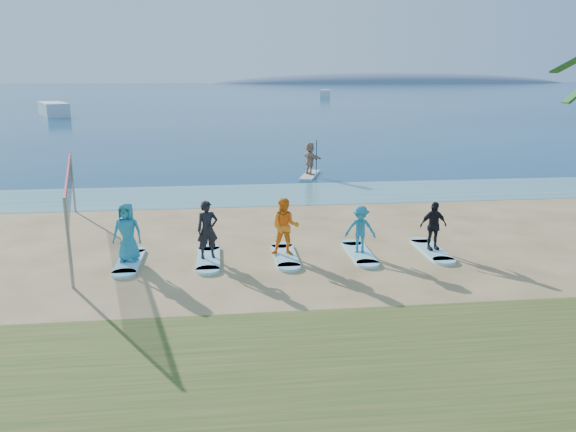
{
  "coord_description": "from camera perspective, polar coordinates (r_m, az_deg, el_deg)",
  "views": [
    {
      "loc": [
        -0.96,
        -15.52,
        5.61
      ],
      "look_at": [
        1.12,
        2.0,
        1.1
      ],
      "focal_mm": 35.0,
      "sensor_mm": 36.0,
      "label": 1
    }
  ],
  "objects": [
    {
      "name": "surfboard_3",
      "position": [
        18.02,
        7.28,
        -3.77
      ],
      "size": [
        0.7,
        2.2,
        0.09
      ],
      "primitive_type": "cube",
      "color": "#9BE4F0",
      "rests_on": "ground"
    },
    {
      "name": "surfboard_0",
      "position": [
        17.74,
        -15.81,
        -4.5
      ],
      "size": [
        0.7,
        2.2,
        0.09
      ],
      "primitive_type": "cube",
      "color": "#9BE4F0",
      "rests_on": "ground"
    },
    {
      "name": "shallow_water",
      "position": [
        26.63,
        -4.56,
        2.16
      ],
      "size": [
        600.0,
        600.0,
        0.0
      ],
      "primitive_type": "plane",
      "color": "teal",
      "rests_on": "ground"
    },
    {
      "name": "island_ridge",
      "position": [
        329.83,
        10.42,
        13.15
      ],
      "size": [
        220.0,
        56.0,
        18.0
      ],
      "primitive_type": "ellipsoid",
      "color": "slate",
      "rests_on": "ground"
    },
    {
      "name": "paddleboard",
      "position": [
        31.45,
        2.24,
        4.17
      ],
      "size": [
        1.6,
        3.07,
        0.12
      ],
      "primitive_type": "cube",
      "rotation": [
        0.0,
        0.0,
        -0.32
      ],
      "color": "silver",
      "rests_on": "ground"
    },
    {
      "name": "surfboard_4",
      "position": [
        18.73,
        14.39,
        -3.41
      ],
      "size": [
        0.7,
        2.2,
        0.09
      ],
      "primitive_type": "cube",
      "color": "#9BE4F0",
      "rests_on": "ground"
    },
    {
      "name": "boat_offshore_a",
      "position": [
        82.65,
        -22.65,
        9.38
      ],
      "size": [
        5.95,
        8.78,
        1.77
      ],
      "primitive_type": "cube",
      "rotation": [
        0.0,
        0.0,
        0.41
      ],
      "color": "silver",
      "rests_on": "ground"
    },
    {
      "name": "student_1",
      "position": [
        17.24,
        -8.19,
        -1.38
      ],
      "size": [
        0.74,
        0.58,
        1.79
      ],
      "primitive_type": "imported",
      "rotation": [
        0.0,
        0.0,
        0.27
      ],
      "color": "black",
      "rests_on": "surfboard_1"
    },
    {
      "name": "paddleboarder",
      "position": [
        31.29,
        2.26,
        5.88
      ],
      "size": [
        1.06,
        1.73,
        1.78
      ],
      "primitive_type": "imported",
      "rotation": [
        0.0,
        0.0,
        1.92
      ],
      "color": "tan",
      "rests_on": "paddleboard"
    },
    {
      "name": "student_2",
      "position": [
        17.33,
        -0.29,
        -1.11
      ],
      "size": [
        0.98,
        0.82,
        1.8
      ],
      "primitive_type": "imported",
      "rotation": [
        0.0,
        0.0,
        -0.17
      ],
      "color": "orange",
      "rests_on": "surfboard_2"
    },
    {
      "name": "boat_offshore_b",
      "position": [
        134.78,
        3.79,
        11.94
      ],
      "size": [
        3.25,
        5.63,
        1.71
      ],
      "primitive_type": "cube",
      "rotation": [
        0.0,
        0.0,
        -0.19
      ],
      "color": "silver",
      "rests_on": "ground"
    },
    {
      "name": "surfboard_2",
      "position": [
        17.61,
        -0.29,
        -4.08
      ],
      "size": [
        0.7,
        2.2,
        0.09
      ],
      "primitive_type": "cube",
      "color": "#9BE4F0",
      "rests_on": "ground"
    },
    {
      "name": "student_4",
      "position": [
        18.5,
        14.54,
        -0.97
      ],
      "size": [
        0.96,
        0.49,
        1.57
      ],
      "primitive_type": "imported",
      "rotation": [
        0.0,
        0.0,
        0.12
      ],
      "color": "black",
      "rests_on": "surfboard_4"
    },
    {
      "name": "ocean",
      "position": [
        175.61,
        -6.61,
        12.43
      ],
      "size": [
        600.0,
        600.0,
        0.0
      ],
      "primitive_type": "plane",
      "color": "navy",
      "rests_on": "ground"
    },
    {
      "name": "student_0",
      "position": [
        17.47,
        -16.02,
        -1.58
      ],
      "size": [
        0.95,
        0.69,
        1.79
      ],
      "primitive_type": "imported",
      "rotation": [
        0.0,
        0.0,
        -0.15
      ],
      "color": "teal",
      "rests_on": "surfboard_0"
    },
    {
      "name": "student_3",
      "position": [
        17.79,
        7.36,
        -1.33
      ],
      "size": [
        1.08,
        0.78,
        1.5
      ],
      "primitive_type": "imported",
      "rotation": [
        0.0,
        0.0,
        -0.25
      ],
      "color": "teal",
      "rests_on": "surfboard_3"
    },
    {
      "name": "volleyball_net",
      "position": [
        20.12,
        -21.33,
        2.74
      ],
      "size": [
        2.12,
        8.86,
        2.5
      ],
      "rotation": [
        0.0,
        0.0,
        0.23
      ],
      "color": "gray",
      "rests_on": "ground"
    },
    {
      "name": "ground",
      "position": [
        16.53,
        -3.07,
        -5.52
      ],
      "size": [
        600.0,
        600.0,
        0.0
      ],
      "primitive_type": "plane",
      "color": "tan",
      "rests_on": "ground"
    },
    {
      "name": "surfboard_1",
      "position": [
        17.52,
        -8.08,
        -4.33
      ],
      "size": [
        0.7,
        2.2,
        0.09
      ],
      "primitive_type": "cube",
      "color": "#9BE4F0",
      "rests_on": "ground"
    }
  ]
}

